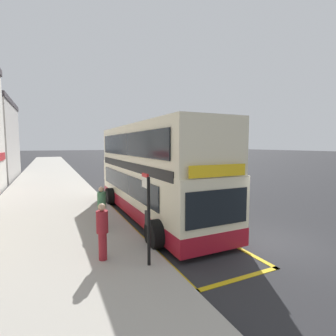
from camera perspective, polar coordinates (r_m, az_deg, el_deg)
ground_plane at (r=39.09m, az=-14.94°, el=0.01°), size 260.00×260.00×0.00m
pavement_near at (r=38.45m, az=-25.25°, el=-0.30°), size 6.00×76.00×0.14m
double_decker_bus at (r=12.35m, az=-3.72°, el=-1.32°), size 3.26×10.73×4.40m
bus_bay_markings at (r=12.88m, az=-4.60°, el=-10.39°), size 2.80×13.64×0.01m
bus_stop_sign at (r=7.09m, az=-4.62°, el=-9.68°), size 0.09×0.51×2.54m
parked_car_navy_distant at (r=47.34m, az=-11.16°, el=1.95°), size 2.09×4.20×1.62m
parked_car_silver_far at (r=41.77m, az=-8.66°, el=1.56°), size 2.09×4.20×1.62m
pedestrian_waiting_near_sign at (r=10.64m, az=-14.75°, el=-8.15°), size 0.34×0.34×1.67m
pedestrian_further_back at (r=7.73m, az=-14.63°, el=-13.28°), size 0.34×0.34×1.67m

